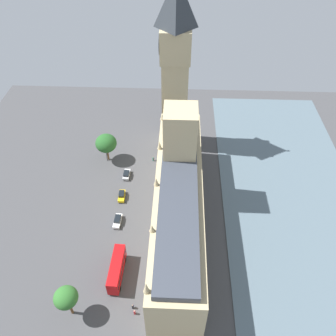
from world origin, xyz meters
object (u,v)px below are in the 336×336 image
(parliament_building, at_px, (178,197))
(car_silver_by_river_gate, at_px, (127,174))
(car_white_kerbside, at_px, (118,221))
(pedestrian_corner, at_px, (135,312))
(street_lamp_under_trees, at_px, (106,150))
(plane_tree_far_end, at_px, (106,143))
(plane_tree_midblock, at_px, (66,298))
(clock_tower, at_px, (175,68))
(car_yellow_cab_trailing, at_px, (122,195))
(double_decker_bus_leading, at_px, (117,269))
(pedestrian_opposite_hall, at_px, (133,307))
(pedestrian_near_tower, at_px, (153,159))

(parliament_building, height_order, car_silver_by_river_gate, parliament_building)
(car_white_kerbside, distance_m, pedestrian_corner, 24.81)
(pedestrian_corner, xyz_separation_m, street_lamp_under_trees, (14.11, -47.81, 3.94))
(parliament_building, xyz_separation_m, street_lamp_under_trees, (22.75, -22.45, -4.46))
(plane_tree_far_end, distance_m, plane_tree_midblock, 48.74)
(plane_tree_far_end, height_order, street_lamp_under_trees, plane_tree_far_end)
(clock_tower, bearing_deg, plane_tree_midblock, 71.05)
(car_yellow_cab_trailing, bearing_deg, pedestrian_corner, 100.64)
(car_white_kerbside, relative_size, plane_tree_far_end, 0.50)
(double_decker_bus_leading, height_order, plane_tree_far_end, plane_tree_far_end)
(pedestrian_corner, height_order, plane_tree_midblock, plane_tree_midblock)
(parliament_building, relative_size, plane_tree_far_end, 6.16)
(car_white_kerbside, relative_size, pedestrian_opposite_hall, 3.12)
(car_white_kerbside, relative_size, plane_tree_midblock, 0.51)
(clock_tower, distance_m, double_decker_bus_leading, 56.13)
(plane_tree_far_end, bearing_deg, car_white_kerbside, 105.08)
(pedestrian_near_tower, bearing_deg, car_silver_by_river_gate, -24.25)
(clock_tower, height_order, car_silver_by_river_gate, clock_tower)
(car_silver_by_river_gate, height_order, car_white_kerbside, same)
(pedestrian_near_tower, bearing_deg, street_lamp_under_trees, -66.47)
(pedestrian_opposite_hall, bearing_deg, parliament_building, 104.77)
(clock_tower, height_order, pedestrian_near_tower, clock_tower)
(parliament_building, height_order, car_white_kerbside, parliament_building)
(car_silver_by_river_gate, relative_size, pedestrian_near_tower, 2.62)
(street_lamp_under_trees, bearing_deg, parliament_building, 135.37)
(double_decker_bus_leading, xyz_separation_m, pedestrian_near_tower, (-5.38, -39.52, -1.89))
(parliament_building, distance_m, plane_tree_midblock, 33.83)
(parliament_building, height_order, car_yellow_cab_trailing, parliament_building)
(car_white_kerbside, bearing_deg, clock_tower, -108.85)
(car_white_kerbside, distance_m, plane_tree_midblock, 25.56)
(car_silver_by_river_gate, height_order, pedestrian_opposite_hall, car_silver_by_river_gate)
(parliament_building, bearing_deg, pedestrian_opposite_hall, 69.24)
(plane_tree_far_end, bearing_deg, car_silver_by_river_gate, 132.30)
(pedestrian_opposite_hall, height_order, pedestrian_near_tower, pedestrian_near_tower)
(plane_tree_midblock, bearing_deg, clock_tower, -108.95)
(clock_tower, relative_size, plane_tree_far_end, 5.50)
(car_yellow_cab_trailing, xyz_separation_m, pedestrian_corner, (-7.33, 32.54, -0.21))
(clock_tower, bearing_deg, parliament_building, 93.28)
(car_white_kerbside, bearing_deg, pedestrian_near_tower, -104.02)
(car_silver_by_river_gate, relative_size, street_lamp_under_trees, 0.65)
(car_yellow_cab_trailing, bearing_deg, parliament_building, 153.73)
(parliament_building, relative_size, clock_tower, 1.12)
(car_yellow_cab_trailing, distance_m, pedestrian_corner, 33.35)
(car_silver_by_river_gate, relative_size, plane_tree_far_end, 0.46)
(plane_tree_midblock, bearing_deg, pedestrian_opposite_hall, -173.36)
(pedestrian_corner, bearing_deg, pedestrian_near_tower, 44.35)
(pedestrian_corner, bearing_deg, street_lamp_under_trees, 61.31)
(clock_tower, distance_m, street_lamp_under_trees, 32.10)
(double_decker_bus_leading, xyz_separation_m, plane_tree_far_end, (8.88, -39.61, 3.96))
(car_white_kerbside, height_order, pedestrian_opposite_hall, car_white_kerbside)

